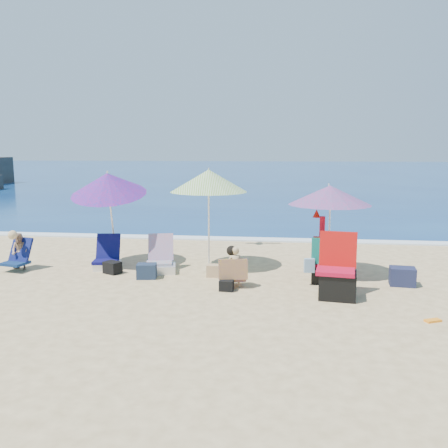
# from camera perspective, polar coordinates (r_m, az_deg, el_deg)

# --- Properties ---
(ground) EXTENTS (120.00, 120.00, 0.00)m
(ground) POSITION_cam_1_polar(r_m,az_deg,el_deg) (8.43, 1.23, -8.51)
(ground) COLOR #D8BC84
(ground) RESTS_ON ground
(sea) EXTENTS (120.00, 80.00, 0.12)m
(sea) POSITION_cam_1_polar(r_m,az_deg,el_deg) (53.07, 6.01, 6.22)
(sea) COLOR navy
(sea) RESTS_ON ground
(foam) EXTENTS (120.00, 0.50, 0.04)m
(foam) POSITION_cam_1_polar(r_m,az_deg,el_deg) (13.36, 3.37, -1.84)
(foam) COLOR white
(foam) RESTS_ON ground
(umbrella_turquoise) EXTENTS (2.12, 2.12, 1.86)m
(umbrella_turquoise) POSITION_cam_1_polar(r_m,az_deg,el_deg) (9.57, 12.54, 3.39)
(umbrella_turquoise) COLOR white
(umbrella_turquoise) RESTS_ON ground
(umbrella_striped) EXTENTS (1.93, 1.93, 2.15)m
(umbrella_striped) POSITION_cam_1_polar(r_m,az_deg,el_deg) (9.91, -1.85, 5.18)
(umbrella_striped) COLOR white
(umbrella_striped) RESTS_ON ground
(umbrella_blue) EXTENTS (1.70, 1.76, 2.20)m
(umbrella_blue) POSITION_cam_1_polar(r_m,az_deg,el_deg) (10.42, -13.71, 4.71)
(umbrella_blue) COLOR silver
(umbrella_blue) RESTS_ON ground
(furled_umbrella) EXTENTS (0.27, 0.21, 1.39)m
(furled_umbrella) POSITION_cam_1_polar(r_m,az_deg,el_deg) (9.36, 11.47, -2.10)
(furled_umbrella) COLOR red
(furled_umbrella) RESTS_ON ground
(chair_navy) EXTENTS (0.62, 0.71, 0.71)m
(chair_navy) POSITION_cam_1_polar(r_m,az_deg,el_deg) (10.48, -13.79, -4.20)
(chair_navy) COLOR #0D0C48
(chair_navy) RESTS_ON ground
(chair_rainbow) EXTENTS (0.70, 0.79, 0.75)m
(chair_rainbow) POSITION_cam_1_polar(r_m,az_deg,el_deg) (10.02, -7.52, -4.55)
(chair_rainbow) COLOR #C84E46
(chair_rainbow) RESTS_ON ground
(camp_chair_left) EXTENTS (0.74, 0.73, 1.11)m
(camp_chair_left) POSITION_cam_1_polar(r_m,az_deg,el_deg) (8.46, 13.41, -6.36)
(camp_chair_left) COLOR #B20C29
(camp_chair_left) RESTS_ON ground
(camp_chair_right) EXTENTS (0.71, 0.62, 0.90)m
(camp_chair_right) POSITION_cam_1_polar(r_m,az_deg,el_deg) (9.31, 11.84, -4.94)
(camp_chair_right) COLOR red
(camp_chair_right) RESTS_ON ground
(person_center) EXTENTS (0.55, 0.50, 0.77)m
(person_center) POSITION_cam_1_polar(r_m,az_deg,el_deg) (8.79, 1.19, -5.24)
(person_center) COLOR tan
(person_center) RESTS_ON ground
(person_left) EXTENTS (0.58, 0.62, 0.87)m
(person_left) POSITION_cam_1_polar(r_m,az_deg,el_deg) (10.93, -23.31, -3.03)
(person_left) COLOR tan
(person_left) RESTS_ON ground
(bag_navy_a) EXTENTS (0.41, 0.32, 0.29)m
(bag_navy_a) POSITION_cam_1_polar(r_m,az_deg,el_deg) (9.57, -9.24, -5.58)
(bag_navy_a) COLOR #1C293E
(bag_navy_a) RESTS_ON ground
(bag_black_a) EXTENTS (0.41, 0.38, 0.25)m
(bag_black_a) POSITION_cam_1_polar(r_m,az_deg,el_deg) (10.08, -13.21, -5.09)
(bag_black_a) COLOR black
(bag_black_a) RESTS_ON ground
(bag_tan) EXTENTS (0.30, 0.22, 0.25)m
(bag_tan) POSITION_cam_1_polar(r_m,az_deg,el_deg) (9.57, -1.23, -5.60)
(bag_tan) COLOR tan
(bag_tan) RESTS_ON ground
(bag_navy_b) EXTENTS (0.49, 0.39, 0.34)m
(bag_navy_b) POSITION_cam_1_polar(r_m,az_deg,el_deg) (9.57, 20.56, -5.89)
(bag_navy_b) COLOR #1C203D
(bag_navy_b) RESTS_ON ground
(bag_black_b) EXTENTS (0.27, 0.20, 0.19)m
(bag_black_b) POSITION_cam_1_polar(r_m,az_deg,el_deg) (8.65, 0.30, -7.39)
(bag_black_b) COLOR black
(bag_black_b) RESTS_ON ground
(orange_item) EXTENTS (0.27, 0.20, 0.03)m
(orange_item) POSITION_cam_1_polar(r_m,az_deg,el_deg) (7.85, 23.71, -10.53)
(orange_item) COLOR orange
(orange_item) RESTS_ON ground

